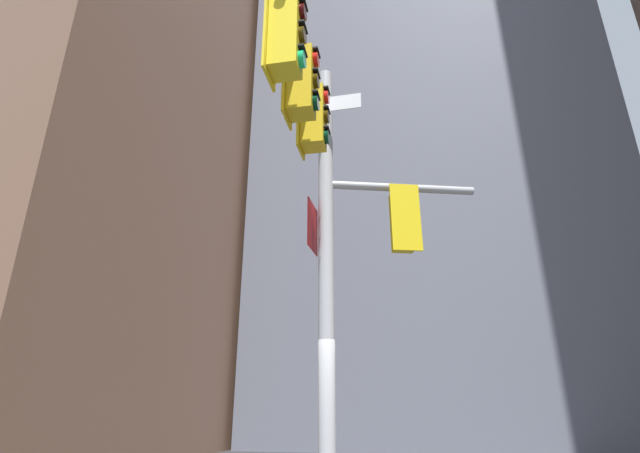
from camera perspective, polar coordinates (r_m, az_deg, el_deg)
building_tower_left at (r=29.19m, az=-26.68°, el=18.99°), size 15.41×15.41×38.64m
building_mid_block at (r=37.15m, az=11.36°, el=18.73°), size 17.43×17.43×50.30m
signal_pole_assembly at (r=7.04m, az=1.25°, el=4.31°), size 3.06×3.97×7.27m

